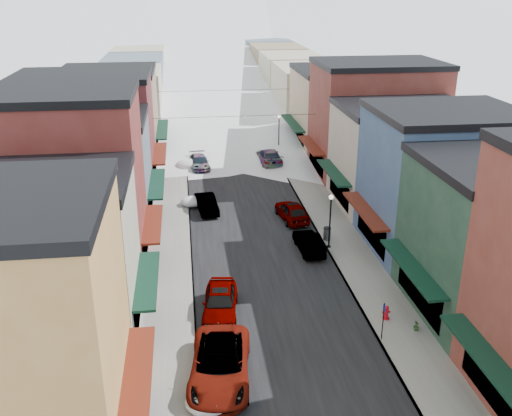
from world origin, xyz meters
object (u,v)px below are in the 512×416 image
object	(u,v)px
car_dark_hatch	(207,204)
car_green_sedan	(309,242)
fire_hydrant	(386,313)
trash_can	(327,233)
streetlamp_near	(330,215)
car_silver_sedan	(220,302)
car_white_suv	(220,364)

from	to	relation	value
car_dark_hatch	car_green_sedan	bearing A→B (deg)	-58.96
fire_hydrant	trash_can	distance (m)	11.37
trash_can	streetlamp_near	bearing A→B (deg)	-97.97
car_silver_sedan	streetlamp_near	size ratio (longest dim) A/B	1.21
car_silver_sedan	car_green_sedan	xyz separation A→B (m)	(7.12, 7.87, -0.14)
car_dark_hatch	car_green_sedan	xyz separation A→B (m)	(7.12, -8.91, -0.00)
car_dark_hatch	fire_hydrant	distance (m)	21.08
trash_can	car_white_suv	bearing A→B (deg)	-121.15
car_white_suv	car_green_sedan	xyz separation A→B (m)	(7.56, 13.92, -0.17)
streetlamp_near	trash_can	bearing A→B (deg)	82.03
car_green_sedan	streetlamp_near	distance (m)	2.60
car_white_suv	fire_hydrant	size ratio (longest dim) A/B	7.31
trash_can	streetlamp_near	world-z (taller)	streetlamp_near
fire_hydrant	trash_can	xyz separation A→B (m)	(-0.74, 11.34, 0.11)
car_silver_sedan	fire_hydrant	world-z (taller)	car_silver_sedan
car_white_suv	car_green_sedan	size ratio (longest dim) A/B	1.47
car_dark_hatch	streetlamp_near	bearing A→B (deg)	-52.70
car_silver_sedan	car_green_sedan	size ratio (longest dim) A/B	1.16
car_green_sedan	car_white_suv	bearing A→B (deg)	58.56
car_green_sedan	fire_hydrant	xyz separation A→B (m)	(2.50, -9.84, -0.17)
car_dark_hatch	fire_hydrant	size ratio (longest dim) A/B	4.99
car_green_sedan	car_dark_hatch	bearing A→B (deg)	-54.31
fire_hydrant	streetlamp_near	bearing A→B (deg)	95.26
car_silver_sedan	trash_can	xyz separation A→B (m)	(8.89, 9.37, -0.20)
car_green_sedan	trash_can	size ratio (longest dim) A/B	4.34
car_green_sedan	fire_hydrant	bearing A→B (deg)	101.33
car_white_suv	fire_hydrant	bearing A→B (deg)	28.99
car_green_sedan	car_silver_sedan	bearing A→B (deg)	44.92
car_silver_sedan	fire_hydrant	distance (m)	9.83
car_white_suv	fire_hydrant	xyz separation A→B (m)	(10.06, 4.07, -0.34)
car_silver_sedan	car_dark_hatch	size ratio (longest dim) A/B	1.16
car_white_suv	car_dark_hatch	size ratio (longest dim) A/B	1.46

